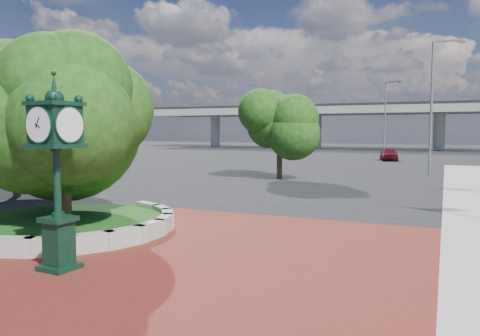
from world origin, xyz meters
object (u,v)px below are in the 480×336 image
Objects in this scene: parked_car at (389,154)px; street_lamp_near at (435,98)px; street_lamp_far at (387,114)px; post_clock at (57,164)px.

parked_car is 18.25m from street_lamp_near.
street_lamp_near is 1.10× the size of street_lamp_far.
post_clock is 43.79m from parked_car.
street_lamp_near is at bearing -85.67° from parked_car.
post_clock is at bearing -105.20° from street_lamp_near.
street_lamp_near is at bearing -73.98° from street_lamp_far.
street_lamp_near is (4.72, -16.99, 4.71)m from parked_car.
parked_car is (2.53, 43.68, -1.76)m from post_clock.
parked_car is at bearing 105.52° from street_lamp_near.
street_lamp_near is (7.25, 26.69, 2.95)m from post_clock.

